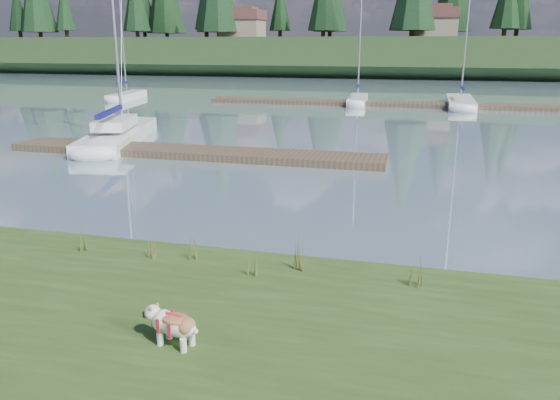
# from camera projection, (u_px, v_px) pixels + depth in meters

# --- Properties ---
(ground) EXTENTS (200.00, 200.00, 0.00)m
(ground) POSITION_uv_depth(u_px,v_px,m) (353.00, 105.00, 41.23)
(ground) COLOR #7F99AB
(ground) RESTS_ON ground
(bank) EXTENTS (60.00, 9.00, 0.35)m
(bank) POSITION_uv_depth(u_px,v_px,m) (28.00, 362.00, 7.71)
(bank) COLOR #34501E
(bank) RESTS_ON ground
(ridge) EXTENTS (200.00, 20.00, 5.00)m
(ridge) POSITION_uv_depth(u_px,v_px,m) (391.00, 57.00, 80.51)
(ridge) COLOR #203419
(ridge) RESTS_ON ground
(bulldog) EXTENTS (0.91, 0.47, 0.54)m
(bulldog) POSITION_uv_depth(u_px,v_px,m) (174.00, 323.00, 7.75)
(bulldog) COLOR silver
(bulldog) RESTS_ON bank
(sailboat_main) EXTENTS (4.70, 10.04, 14.13)m
(sailboat_main) POSITION_uv_depth(u_px,v_px,m) (122.00, 130.00, 26.61)
(sailboat_main) COLOR white
(sailboat_main) RESTS_ON ground
(dock_near) EXTENTS (16.00, 2.00, 0.30)m
(dock_near) POSITION_uv_depth(u_px,v_px,m) (192.00, 152.00, 22.63)
(dock_near) COLOR #4C3D2C
(dock_near) RESTS_ON ground
(dock_far) EXTENTS (26.00, 2.20, 0.30)m
(dock_far) POSITION_uv_depth(u_px,v_px,m) (380.00, 104.00, 40.70)
(dock_far) COLOR #4C3D2C
(dock_far) RESTS_ON ground
(sailboat_bg_0) EXTENTS (2.37, 6.92, 9.99)m
(sailboat_bg_0) POSITION_uv_depth(u_px,v_px,m) (129.00, 95.00, 45.73)
(sailboat_bg_0) COLOR white
(sailboat_bg_0) RESTS_ON ground
(sailboat_bg_2) EXTENTS (1.70, 6.68, 10.08)m
(sailboat_bg_2) POSITION_uv_depth(u_px,v_px,m) (358.00, 99.00, 42.38)
(sailboat_bg_2) COLOR white
(sailboat_bg_2) RESTS_ON ground
(sailboat_bg_3) EXTENTS (1.89, 9.21, 13.38)m
(sailboat_bg_3) POSITION_uv_depth(u_px,v_px,m) (460.00, 101.00, 41.19)
(sailboat_bg_3) COLOR white
(sailboat_bg_3) RESTS_ON ground
(weed_0) EXTENTS (0.17, 0.14, 0.57)m
(weed_0) POSITION_uv_depth(u_px,v_px,m) (151.00, 247.00, 10.91)
(weed_0) COLOR #475B23
(weed_0) RESTS_ON bank
(weed_1) EXTENTS (0.17, 0.14, 0.56)m
(weed_1) POSITION_uv_depth(u_px,v_px,m) (191.00, 248.00, 10.89)
(weed_1) COLOR #475B23
(weed_1) RESTS_ON bank
(weed_2) EXTENTS (0.17, 0.14, 0.77)m
(weed_2) POSITION_uv_depth(u_px,v_px,m) (300.00, 254.00, 10.31)
(weed_2) COLOR #475B23
(weed_2) RESTS_ON bank
(weed_3) EXTENTS (0.17, 0.14, 0.59)m
(weed_3) POSITION_uv_depth(u_px,v_px,m) (83.00, 240.00, 11.30)
(weed_3) COLOR #475B23
(weed_3) RESTS_ON bank
(weed_4) EXTENTS (0.17, 0.14, 0.51)m
(weed_4) POSITION_uv_depth(u_px,v_px,m) (253.00, 264.00, 10.14)
(weed_4) COLOR #475B23
(weed_4) RESTS_ON bank
(weed_5) EXTENTS (0.17, 0.14, 0.69)m
(weed_5) POSITION_uv_depth(u_px,v_px,m) (415.00, 270.00, 9.68)
(weed_5) COLOR #475B23
(weed_5) RESTS_ON bank
(mud_lip) EXTENTS (60.00, 0.50, 0.14)m
(mud_lip) POSITION_uv_depth(u_px,v_px,m) (167.00, 256.00, 11.83)
(mud_lip) COLOR #33281C
(mud_lip) RESTS_ON ground
(house_0) EXTENTS (6.30, 5.30, 4.65)m
(house_0) POSITION_uv_depth(u_px,v_px,m) (242.00, 23.00, 81.71)
(house_0) COLOR gray
(house_0) RESTS_ON ridge
(house_1) EXTENTS (6.30, 5.30, 4.65)m
(house_1) POSITION_uv_depth(u_px,v_px,m) (435.00, 22.00, 75.86)
(house_1) COLOR gray
(house_1) RESTS_ON ridge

